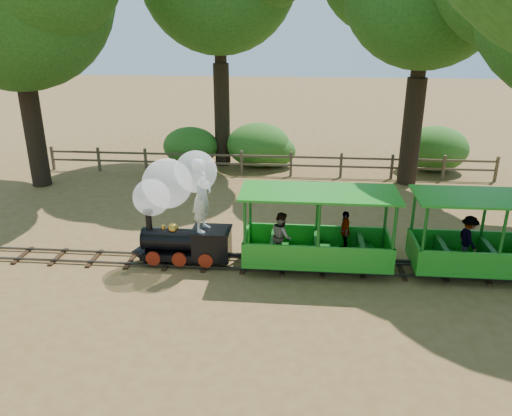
# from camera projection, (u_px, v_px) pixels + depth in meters

# --- Properties ---
(ground) EXTENTS (90.00, 90.00, 0.00)m
(ground) POSITION_uv_depth(u_px,v_px,m) (244.00, 266.00, 12.90)
(ground) COLOR olive
(ground) RESTS_ON ground
(track) EXTENTS (22.00, 1.00, 0.10)m
(track) POSITION_uv_depth(u_px,v_px,m) (244.00, 263.00, 12.88)
(track) COLOR #3F3D3A
(track) RESTS_ON ground
(locomotive) EXTENTS (2.65, 1.25, 3.04)m
(locomotive) POSITION_uv_depth(u_px,v_px,m) (177.00, 200.00, 12.49)
(locomotive) COLOR black
(locomotive) RESTS_ON ground
(carriage_front) EXTENTS (3.82, 1.56, 1.98)m
(carriage_front) POSITION_uv_depth(u_px,v_px,m) (314.00, 240.00, 12.46)
(carriage_front) COLOR #239420
(carriage_front) RESTS_ON track
(carriage_rear) EXTENTS (3.82, 1.56, 1.98)m
(carriage_rear) POSITION_uv_depth(u_px,v_px,m) (491.00, 246.00, 12.10)
(carriage_rear) COLOR #239420
(carriage_rear) RESTS_ON track
(fence) EXTENTS (18.10, 0.10, 1.00)m
(fence) POSITION_uv_depth(u_px,v_px,m) (266.00, 162.00, 20.15)
(fence) COLOR brown
(fence) RESTS_ON ground
(shrub_west) EXTENTS (2.39, 1.84, 1.65)m
(shrub_west) POSITION_uv_depth(u_px,v_px,m) (191.00, 146.00, 21.55)
(shrub_west) COLOR #2D6B1E
(shrub_west) RESTS_ON ground
(shrub_mid_w) EXTENTS (2.72, 2.09, 1.88)m
(shrub_mid_w) POSITION_uv_depth(u_px,v_px,m) (258.00, 145.00, 21.26)
(shrub_mid_w) COLOR #2D6B1E
(shrub_mid_w) RESTS_ON ground
(shrub_mid_e) EXTENTS (2.01, 1.54, 1.39)m
(shrub_mid_e) POSITION_uv_depth(u_px,v_px,m) (272.00, 151.00, 21.30)
(shrub_mid_e) COLOR #2D6B1E
(shrub_mid_e) RESTS_ON ground
(shrub_east) EXTENTS (2.72, 2.10, 1.89)m
(shrub_east) POSITION_uv_depth(u_px,v_px,m) (435.00, 149.00, 20.64)
(shrub_east) COLOR #2D6B1E
(shrub_east) RESTS_ON ground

